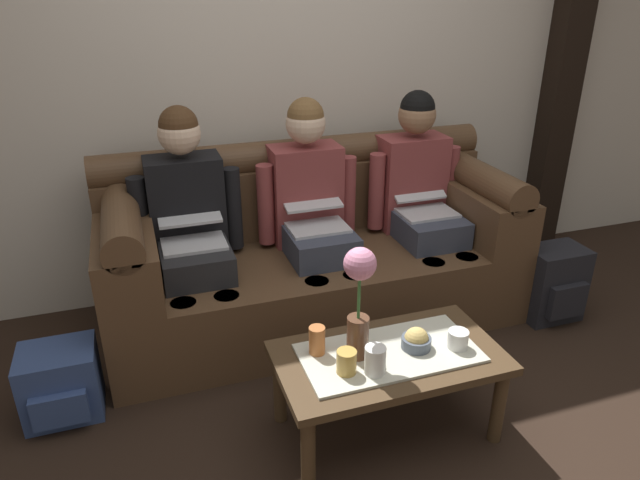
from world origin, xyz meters
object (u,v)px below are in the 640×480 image
Objects in this scene: cup_far_center at (346,362)px; cup_near_left at (375,360)px; person_middle at (312,206)px; snack_bowl at (416,340)px; coffee_table at (388,364)px; cup_near_right at (458,339)px; person_left at (190,221)px; cup_far_left at (317,340)px; backpack_left at (61,384)px; flower_vase at (359,294)px; person_right at (420,193)px; backpack_right at (553,284)px; couch at (312,254)px.

cup_near_left is at bearing -19.34° from cup_far_center.
person_middle reaches higher than snack_bowl.
person_middle is 1.33× the size of coffee_table.
coffee_table is 0.30m from cup_near_right.
cup_near_right is (0.92, -1.07, -0.22)m from person_left.
cup_near_left is 0.95× the size of cup_far_left.
cup_far_left is at bearing -24.16° from backpack_left.
cup_near_right is at bearing -12.01° from coffee_table.
backpack_left is (-1.58, 0.61, -0.28)m from cup_near_right.
cup_near_left is 0.11m from cup_far_center.
cup_near_left is at bearing -173.55° from cup_near_right.
flower_vase is 4.21× the size of cup_near_left.
person_left is 1.18m from cup_far_center.
cup_near_left is (-0.11, -0.10, 0.12)m from coffee_table.
person_right is 1.32m from cup_far_left.
person_left reaches higher than backpack_right.
person_middle reaches higher than flower_vase.
coffee_table is at bearing 43.10° from cup_near_left.
couch is 1.02m from coffee_table.
backpack_left is at bearing -160.36° from couch.
cup_near_left is 0.26× the size of backpack_right.
person_right is 2.88× the size of backpack_right.
person_left is at bearing -180.00° from person_middle.
cup_far_center is (-0.21, -0.07, 0.11)m from coffee_table.
person_left is 1.25m from cup_near_left.
person_left is at bearing 115.73° from cup_near_left.
snack_bowl is 0.17m from cup_near_right.
cup_near_left is at bearing -95.60° from couch.
backpack_right is (0.99, 0.59, -0.23)m from cup_near_right.
coffee_table is 0.25m from cup_far_center.
backpack_right reaches higher than coffee_table.
person_left is 2.02m from backpack_right.
cup_far_center is at bearing -162.51° from coffee_table.
couch is 1.13m from cup_near_left.
cup_far_left is (-0.28, -0.93, 0.09)m from couch.
couch is 26.58× the size of cup_near_right.
person_right is 10.04× the size of snack_bowl.
flower_vase is at bearing -128.11° from person_right.
cup_far_center is (-0.49, -0.01, 0.01)m from cup_near_right.
person_middle reaches higher than coffee_table.
flower_vase is at bearing -159.87° from backpack_right.
flower_vase reaches higher than backpack_left.
person_left is at bearing 117.40° from flower_vase.
backpack_left is at bearing -160.50° from person_middle.
coffee_table is (0.00, -1.02, -0.03)m from couch.
backpack_right is (1.55, 0.44, -0.25)m from cup_far_left.
cup_far_center reaches higher than backpack_right.
couch reaches higher than backpack_left.
cup_far_left is at bearing -106.70° from couch.
couch is 1.11m from cup_far_center.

